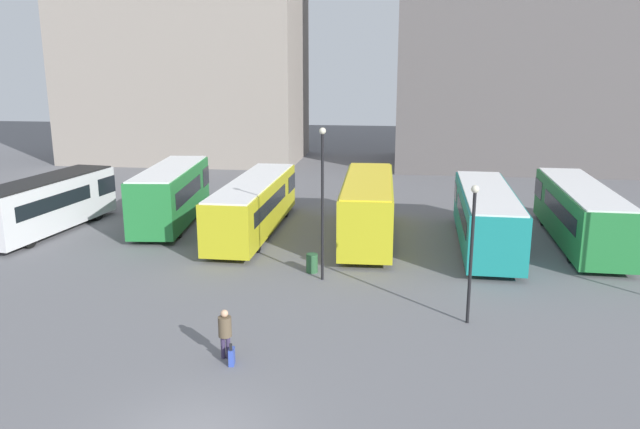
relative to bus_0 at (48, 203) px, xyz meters
name	(u,v)px	position (x,y,z in m)	size (l,w,h in m)	color
bus_0	(48,203)	(0.00, 0.00, 0.00)	(3.63, 9.83, 3.01)	silver
bus_1	(172,193)	(6.21, 2.48, 0.17)	(3.44, 9.53, 3.34)	#237A38
bus_2	(254,204)	(11.35, 1.42, -0.03)	(2.58, 11.95, 2.91)	gold
bus_3	(368,206)	(17.65, 0.88, 0.13)	(2.86, 10.79, 3.25)	gold
bus_4	(486,215)	(23.68, 0.13, -0.01)	(2.89, 11.14, 2.97)	#19847F
bus_5	(580,212)	(28.60, 1.48, 0.02)	(2.89, 11.52, 3.02)	#237A38
traveler	(225,329)	(13.94, -13.68, -0.66)	(0.48, 0.48, 1.64)	#382D4C
suitcase	(232,356)	(14.24, -14.10, -1.36)	(0.22, 0.40, 0.77)	#334CB2
lamp_post_0	(472,242)	(21.86, -9.87, 1.40)	(0.28, 0.28, 5.08)	black
lamp_post_1	(322,194)	(16.07, -5.96, 2.18)	(0.28, 0.28, 6.58)	black
trash_bin	(312,263)	(15.49, -5.05, -1.21)	(0.52, 0.52, 0.85)	#285633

